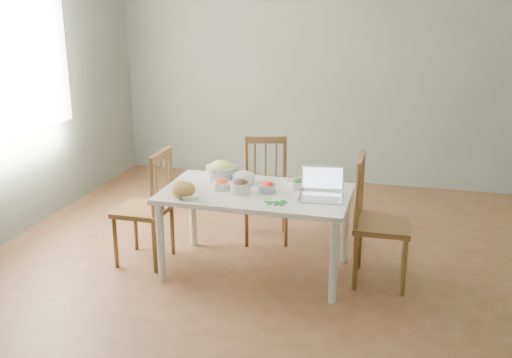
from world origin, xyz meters
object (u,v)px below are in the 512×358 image
(chair_far, at_px, (266,191))
(chair_right, at_px, (383,222))
(bowl_squash, at_px, (222,170))
(laptop, at_px, (322,185))
(dining_table, at_px, (256,232))
(chair_left, at_px, (143,207))
(bread_boule, at_px, (183,190))

(chair_far, height_order, chair_right, chair_right)
(chair_far, height_order, bowl_squash, chair_far)
(chair_right, xyz_separation_m, laptop, (-0.46, -0.12, 0.30))
(dining_table, xyz_separation_m, chair_left, (-0.95, -0.05, 0.14))
(chair_far, bearing_deg, laptop, -64.79)
(bowl_squash, xyz_separation_m, laptop, (0.87, -0.28, 0.04))
(dining_table, height_order, bread_boule, bread_boule)
(chair_left, bearing_deg, chair_far, 128.98)
(bowl_squash, relative_size, laptop, 0.79)
(chair_right, xyz_separation_m, bowl_squash, (-1.33, 0.16, 0.26))
(bread_boule, bearing_deg, dining_table, 29.27)
(chair_left, distance_m, bowl_squash, 0.71)
(chair_left, bearing_deg, dining_table, 93.01)
(chair_left, distance_m, bread_boule, 0.57)
(bowl_squash, bearing_deg, chair_far, 56.36)
(bread_boule, bearing_deg, bowl_squash, 75.11)
(dining_table, xyz_separation_m, bowl_squash, (-0.36, 0.24, 0.42))
(chair_far, relative_size, bread_boule, 4.93)
(chair_left, bearing_deg, bread_boule, 63.35)
(chair_far, xyz_separation_m, chair_left, (-0.86, -0.70, 0.02))
(bread_boule, distance_m, bowl_squash, 0.53)
(chair_left, height_order, bread_boule, chair_left)
(bread_boule, bearing_deg, chair_left, 153.26)
(laptop, bearing_deg, bread_boule, -173.19)
(laptop, bearing_deg, chair_far, 124.75)
(dining_table, relative_size, chair_far, 1.58)
(chair_left, relative_size, bread_boule, 5.14)
(chair_far, bearing_deg, chair_right, -44.08)
(chair_left, xyz_separation_m, bowl_squash, (0.59, 0.28, 0.28))
(dining_table, bearing_deg, chair_left, -177.08)
(chair_far, distance_m, chair_left, 1.11)
(chair_left, bearing_deg, chair_right, 93.73)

